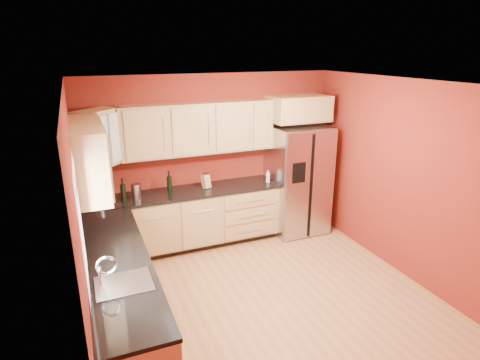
# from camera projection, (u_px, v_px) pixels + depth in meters

# --- Properties ---
(floor) EXTENTS (4.00, 4.00, 0.00)m
(floor) POSITION_uv_depth(u_px,v_px,m) (266.00, 298.00, 4.97)
(floor) COLOR #AD7443
(floor) RESTS_ON ground
(ceiling) EXTENTS (4.00, 4.00, 0.00)m
(ceiling) POSITION_uv_depth(u_px,v_px,m) (271.00, 84.00, 4.15)
(ceiling) COLOR white
(ceiling) RESTS_ON wall_back
(wall_back) EXTENTS (4.00, 0.04, 2.60)m
(wall_back) POSITION_uv_depth(u_px,v_px,m) (212.00, 158.00, 6.32)
(wall_back) COLOR maroon
(wall_back) RESTS_ON floor
(wall_front) EXTENTS (4.00, 0.04, 2.60)m
(wall_front) POSITION_uv_depth(u_px,v_px,m) (394.00, 297.00, 2.81)
(wall_front) COLOR maroon
(wall_front) RESTS_ON floor
(wall_left) EXTENTS (0.04, 4.00, 2.60)m
(wall_left) POSITION_uv_depth(u_px,v_px,m) (81.00, 230.00, 3.84)
(wall_left) COLOR maroon
(wall_left) RESTS_ON floor
(wall_right) EXTENTS (0.04, 4.00, 2.60)m
(wall_right) POSITION_uv_depth(u_px,v_px,m) (404.00, 180.00, 5.29)
(wall_right) COLOR maroon
(wall_right) RESTS_ON floor
(base_cabinets_back) EXTENTS (2.90, 0.60, 0.88)m
(base_cabinets_back) POSITION_uv_depth(u_px,v_px,m) (185.00, 221.00, 6.12)
(base_cabinets_back) COLOR tan
(base_cabinets_back) RESTS_ON floor
(base_cabinets_left) EXTENTS (0.60, 2.80, 0.88)m
(base_cabinets_left) POSITION_uv_depth(u_px,v_px,m) (121.00, 299.00, 4.22)
(base_cabinets_left) COLOR tan
(base_cabinets_left) RESTS_ON floor
(countertop_back) EXTENTS (2.90, 0.62, 0.04)m
(countertop_back) POSITION_uv_depth(u_px,v_px,m) (184.00, 193.00, 5.97)
(countertop_back) COLOR black
(countertop_back) RESTS_ON base_cabinets_back
(countertop_left) EXTENTS (0.62, 2.80, 0.04)m
(countertop_left) POSITION_uv_depth(u_px,v_px,m) (118.00, 260.00, 4.07)
(countertop_left) COLOR black
(countertop_left) RESTS_ON base_cabinets_left
(upper_cabinets_back) EXTENTS (2.30, 0.33, 0.75)m
(upper_cabinets_back) POSITION_uv_depth(u_px,v_px,m) (199.00, 128.00, 5.92)
(upper_cabinets_back) COLOR tan
(upper_cabinets_back) RESTS_ON wall_back
(upper_cabinets_left) EXTENTS (0.33, 1.35, 0.75)m
(upper_cabinets_left) POSITION_uv_depth(u_px,v_px,m) (89.00, 157.00, 4.37)
(upper_cabinets_left) COLOR tan
(upper_cabinets_left) RESTS_ON wall_left
(corner_upper_cabinet) EXTENTS (0.67, 0.67, 0.75)m
(corner_upper_cabinet) POSITION_uv_depth(u_px,v_px,m) (98.00, 138.00, 5.26)
(corner_upper_cabinet) COLOR tan
(corner_upper_cabinet) RESTS_ON wall_back
(over_fridge_cabinet) EXTENTS (0.92, 0.60, 0.40)m
(over_fridge_cabinet) POSITION_uv_depth(u_px,v_px,m) (298.00, 108.00, 6.31)
(over_fridge_cabinet) COLOR tan
(over_fridge_cabinet) RESTS_ON wall_back
(refrigerator) EXTENTS (0.90, 0.75, 1.78)m
(refrigerator) POSITION_uv_depth(u_px,v_px,m) (297.00, 179.00, 6.61)
(refrigerator) COLOR #B8B8BD
(refrigerator) RESTS_ON floor
(window) EXTENTS (0.03, 0.90, 1.00)m
(window) POSITION_uv_depth(u_px,v_px,m) (81.00, 226.00, 3.33)
(window) COLOR white
(window) RESTS_ON wall_left
(sink_faucet) EXTENTS (0.50, 0.42, 0.30)m
(sink_faucet) POSITION_uv_depth(u_px,v_px,m) (122.00, 270.00, 3.58)
(sink_faucet) COLOR silver
(sink_faucet) RESTS_ON countertop_left
(canister_left) EXTENTS (0.17, 0.17, 0.22)m
(canister_left) POSITION_uv_depth(u_px,v_px,m) (136.00, 191.00, 5.65)
(canister_left) COLOR #B8B8BD
(canister_left) RESTS_ON countertop_back
(canister_right) EXTENTS (0.17, 0.17, 0.21)m
(canister_right) POSITION_uv_depth(u_px,v_px,m) (99.00, 196.00, 5.50)
(canister_right) COLOR #B8B8BD
(canister_right) RESTS_ON countertop_back
(wine_bottle_a) EXTENTS (0.09, 0.09, 0.33)m
(wine_bottle_a) POSITION_uv_depth(u_px,v_px,m) (169.00, 182.00, 5.88)
(wine_bottle_a) COLOR black
(wine_bottle_a) RESTS_ON countertop_back
(wine_bottle_b) EXTENTS (0.10, 0.10, 0.34)m
(wine_bottle_b) POSITION_uv_depth(u_px,v_px,m) (123.00, 190.00, 5.53)
(wine_bottle_b) COLOR black
(wine_bottle_b) RESTS_ON countertop_back
(knife_block) EXTENTS (0.13, 0.12, 0.21)m
(knife_block) POSITION_uv_depth(u_px,v_px,m) (206.00, 181.00, 6.09)
(knife_block) COLOR tan
(knife_block) RESTS_ON countertop_back
(soap_dispenser) EXTENTS (0.08, 0.08, 0.19)m
(soap_dispenser) POSITION_uv_depth(u_px,v_px,m) (268.00, 176.00, 6.35)
(soap_dispenser) COLOR silver
(soap_dispenser) RESTS_ON countertop_back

